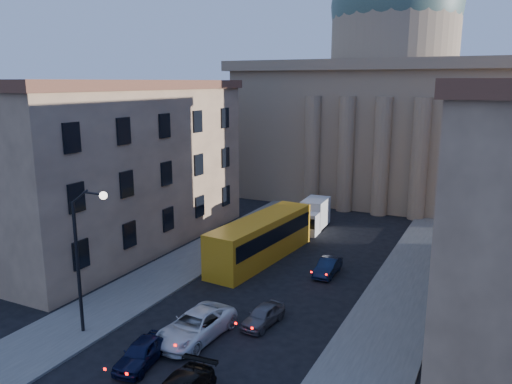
# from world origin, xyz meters

# --- Properties ---
(sidewalk_left) EXTENTS (5.00, 60.00, 0.15)m
(sidewalk_left) POSITION_xyz_m (-8.50, 18.00, 0.07)
(sidewalk_left) COLOR #5C5954
(sidewalk_left) RESTS_ON ground
(sidewalk_right) EXTENTS (5.00, 60.00, 0.15)m
(sidewalk_right) POSITION_xyz_m (8.50, 18.00, 0.07)
(sidewalk_right) COLOR #5C5954
(sidewalk_right) RESTS_ON ground
(church) EXTENTS (68.02, 28.76, 36.60)m
(church) POSITION_xyz_m (0.00, 55.47, 11.88)
(church) COLOR #927559
(church) RESTS_ON ground
(building_left) EXTENTS (11.60, 26.60, 14.70)m
(building_left) POSITION_xyz_m (-17.00, 22.00, 7.42)
(building_left) COLOR tan
(building_left) RESTS_ON ground
(street_lamp) EXTENTS (2.62, 0.44, 8.83)m
(street_lamp) POSITION_xyz_m (-6.97, 8.00, 5.29)
(street_lamp) COLOR black
(street_lamp) RESTS_ON ground
(car_left_near) EXTENTS (2.07, 4.09, 1.33)m
(car_left_near) POSITION_xyz_m (-2.22, 6.92, 0.67)
(car_left_near) COLOR black
(car_left_near) RESTS_ON ground
(car_left_mid) EXTENTS (2.93, 5.77, 1.56)m
(car_left_mid) POSITION_xyz_m (-1.16, 10.43, 0.78)
(car_left_mid) COLOR silver
(car_left_mid) RESTS_ON ground
(car_right_far) EXTENTS (1.78, 3.71, 1.22)m
(car_right_far) POSITION_xyz_m (1.60, 13.68, 0.61)
(car_right_far) COLOR #56555A
(car_right_far) RESTS_ON ground
(car_right_distant) EXTENTS (1.37, 3.79, 1.24)m
(car_right_distant) POSITION_xyz_m (2.57, 23.21, 0.62)
(car_right_distant) COLOR black
(car_right_distant) RESTS_ON ground
(city_bus) EXTENTS (4.00, 12.85, 3.56)m
(city_bus) POSITION_xyz_m (-3.50, 24.03, 1.91)
(city_bus) COLOR orange
(city_bus) RESTS_ON ground
(box_truck) EXTENTS (2.39, 5.48, 2.95)m
(box_truck) POSITION_xyz_m (-2.60, 34.12, 1.40)
(box_truck) COLOR silver
(box_truck) RESTS_ON ground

